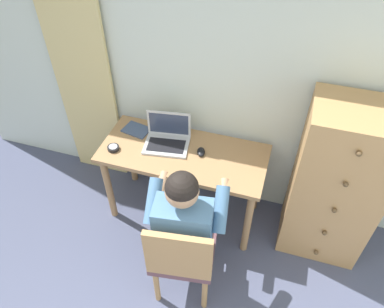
% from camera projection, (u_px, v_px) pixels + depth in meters
% --- Properties ---
extents(wall_back, '(4.80, 0.05, 2.50)m').
position_uv_depth(wall_back, '(225.00, 72.00, 2.66)').
color(wall_back, silver).
rests_on(wall_back, ground_plane).
extents(curtain_panel, '(0.51, 0.03, 2.23)m').
position_uv_depth(curtain_panel, '(81.00, 69.00, 2.95)').
color(curtain_panel, '#CCB77A').
rests_on(curtain_panel, ground_plane).
extents(desk, '(1.28, 0.56, 0.72)m').
position_uv_depth(desk, '(184.00, 162.00, 2.91)').
color(desk, '#9E754C').
rests_on(desk, ground_plane).
extents(dresser, '(0.60, 0.49, 1.33)m').
position_uv_depth(dresser, '(335.00, 184.00, 2.67)').
color(dresser, tan).
rests_on(dresser, ground_plane).
extents(chair, '(0.47, 0.46, 0.87)m').
position_uv_depth(chair, '(182.00, 256.00, 2.45)').
color(chair, brown).
rests_on(chair, ground_plane).
extents(person_seated, '(0.58, 0.62, 1.19)m').
position_uv_depth(person_seated, '(187.00, 217.00, 2.46)').
color(person_seated, '#4C4C4C').
rests_on(person_seated, ground_plane).
extents(laptop, '(0.37, 0.30, 0.24)m').
position_uv_depth(laptop, '(167.00, 138.00, 2.87)').
color(laptop, '#B7BABF').
rests_on(laptop, desk).
extents(computer_mouse, '(0.09, 0.11, 0.03)m').
position_uv_depth(computer_mouse, '(201.00, 152.00, 2.81)').
color(computer_mouse, black).
rests_on(computer_mouse, desk).
extents(desk_clock, '(0.09, 0.09, 0.03)m').
position_uv_depth(desk_clock, '(113.00, 148.00, 2.84)').
color(desk_clock, black).
rests_on(desk_clock, desk).
extents(notebook_pad, '(0.23, 0.19, 0.01)m').
position_uv_depth(notebook_pad, '(136.00, 130.00, 3.01)').
color(notebook_pad, '#3D4C6B').
rests_on(notebook_pad, desk).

